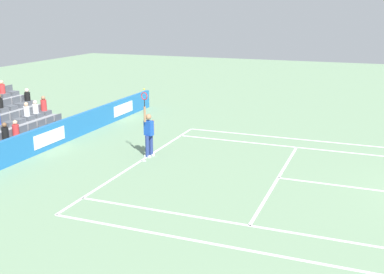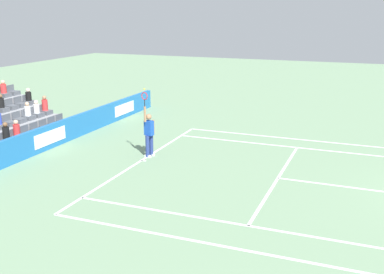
# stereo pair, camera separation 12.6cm
# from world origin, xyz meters

# --- Properties ---
(line_baseline) EXTENTS (10.97, 0.10, 0.01)m
(line_baseline) POSITION_xyz_m (0.00, -11.89, 0.00)
(line_baseline) COLOR white
(line_baseline) RESTS_ON ground
(line_service) EXTENTS (8.23, 0.10, 0.01)m
(line_service) POSITION_xyz_m (0.00, -6.40, 0.00)
(line_service) COLOR white
(line_service) RESTS_ON ground
(line_centre_service) EXTENTS (0.10, 6.40, 0.01)m
(line_centre_service) POSITION_xyz_m (0.00, -3.20, 0.00)
(line_centre_service) COLOR white
(line_centre_service) RESTS_ON ground
(line_singles_sideline_left) EXTENTS (0.10, 11.89, 0.01)m
(line_singles_sideline_left) POSITION_xyz_m (4.12, -5.95, 0.00)
(line_singles_sideline_left) COLOR white
(line_singles_sideline_left) RESTS_ON ground
(line_singles_sideline_right) EXTENTS (0.10, 11.89, 0.01)m
(line_singles_sideline_right) POSITION_xyz_m (-4.12, -5.95, 0.00)
(line_singles_sideline_right) COLOR white
(line_singles_sideline_right) RESTS_ON ground
(line_doubles_sideline_left) EXTENTS (0.10, 11.89, 0.01)m
(line_doubles_sideline_left) POSITION_xyz_m (5.49, -5.95, 0.00)
(line_doubles_sideline_left) COLOR white
(line_doubles_sideline_left) RESTS_ON ground
(line_doubles_sideline_right) EXTENTS (0.10, 11.89, 0.01)m
(line_doubles_sideline_right) POSITION_xyz_m (-5.49, -5.95, 0.00)
(line_doubles_sideline_right) COLOR white
(line_doubles_sideline_right) RESTS_ON ground
(line_centre_mark) EXTENTS (0.10, 0.20, 0.01)m
(line_centre_mark) POSITION_xyz_m (0.00, -11.79, 0.00)
(line_centre_mark) COLOR white
(line_centre_mark) RESTS_ON ground
(sponsor_barrier) EXTENTS (19.28, 0.22, 1.04)m
(sponsor_barrier) POSITION_xyz_m (0.00, -16.38, 0.52)
(sponsor_barrier) COLOR #1E66AD
(sponsor_barrier) RESTS_ON ground
(tennis_player) EXTENTS (0.51, 0.41, 2.85)m
(tennis_player) POSITION_xyz_m (-0.62, -11.84, 0.99)
(tennis_player) COLOR navy
(tennis_player) RESTS_ON ground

